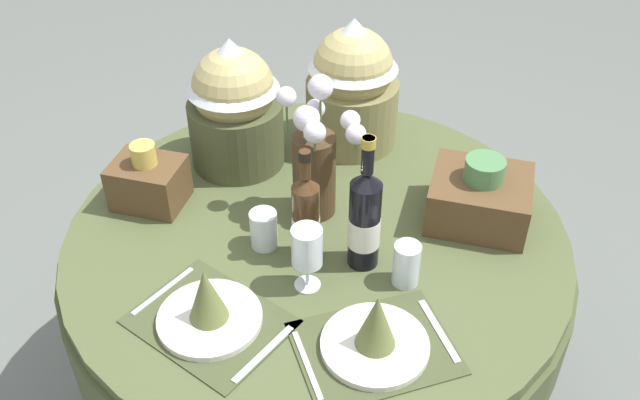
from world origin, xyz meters
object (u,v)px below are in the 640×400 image
object	(u,v)px
wine_bottle_centre	(365,219)
flower_vase	(316,158)
gift_tub_back_left	(234,100)
gift_tub_back_centre	(353,79)
wine_bottle_left	(304,218)
tumbler_mid	(406,264)
place_setting_left	(208,308)
place_setting_right	(376,334)
wine_glass_right	(307,248)
tumbler_near_left	(264,229)
woven_basket_side_left	(148,182)
woven_basket_side_right	(480,197)
dining_table	(317,273)

from	to	relation	value
wine_bottle_centre	flower_vase	bearing A→B (deg)	135.89
wine_bottle_centre	gift_tub_back_left	size ratio (longest dim) A/B	0.94
flower_vase	wine_bottle_centre	world-z (taller)	flower_vase
flower_vase	gift_tub_back_centre	xyz separation A→B (m)	(0.01, 0.37, 0.04)
wine_bottle_left	tumbler_mid	world-z (taller)	wine_bottle_left
place_setting_left	place_setting_right	xyz separation A→B (m)	(0.38, 0.02, 0.00)
place_setting_left	wine_bottle_centre	size ratio (longest dim) A/B	1.12
wine_glass_right	wine_bottle_left	bearing A→B (deg)	109.95
tumbler_near_left	tumbler_mid	distance (m)	0.37
place_setting_left	woven_basket_side_left	xyz separation A→B (m)	(-0.32, 0.37, 0.02)
woven_basket_side_left	gift_tub_back_left	bearing A→B (deg)	57.85
flower_vase	woven_basket_side_left	size ratio (longest dim) A/B	2.15
woven_basket_side_left	woven_basket_side_right	world-z (taller)	woven_basket_side_right
place_setting_left	tumbler_mid	xyz separation A→B (m)	(0.40, 0.25, 0.01)
wine_glass_right	tumbler_near_left	distance (m)	0.20
place_setting_right	dining_table	bearing A→B (deg)	123.64
tumbler_mid	place_setting_right	bearing A→B (deg)	-96.75
wine_bottle_left	wine_glass_right	distance (m)	0.11
wine_bottle_centre	gift_tub_back_left	world-z (taller)	gift_tub_back_left
gift_tub_back_centre	woven_basket_side_left	bearing A→B (deg)	-135.37
gift_tub_back_left	flower_vase	bearing A→B (deg)	-30.79
place_setting_right	woven_basket_side_left	distance (m)	0.78
dining_table	wine_bottle_centre	bearing A→B (deg)	-29.29
tumbler_near_left	gift_tub_back_centre	world-z (taller)	gift_tub_back_centre
gift_tub_back_left	woven_basket_side_right	xyz separation A→B (m)	(0.71, -0.08, -0.13)
tumbler_mid	woven_basket_side_left	xyz separation A→B (m)	(-0.73, 0.12, 0.01)
gift_tub_back_centre	woven_basket_side_left	distance (m)	0.66
tumbler_near_left	place_setting_left	bearing A→B (deg)	-96.74
place_setting_left	woven_basket_side_right	world-z (taller)	woven_basket_side_right
wine_bottle_centre	tumbler_mid	bearing A→B (deg)	-20.07
wine_glass_right	gift_tub_back_left	bearing A→B (deg)	127.41
place_setting_left	wine_glass_right	xyz separation A→B (m)	(0.18, 0.17, 0.07)
gift_tub_back_left	woven_basket_side_left	size ratio (longest dim) A/B	2.09
gift_tub_back_left	dining_table	bearing A→B (deg)	-39.09
wine_bottle_centre	tumbler_near_left	world-z (taller)	wine_bottle_centre
place_setting_right	wine_bottle_centre	world-z (taller)	wine_bottle_centre
tumbler_mid	gift_tub_back_centre	bearing A→B (deg)	115.53
wine_bottle_centre	woven_basket_side_right	size ratio (longest dim) A/B	1.44
tumbler_mid	gift_tub_back_centre	xyz separation A→B (m)	(-0.27, 0.57, 0.15)
place_setting_left	wine_bottle_centre	distance (m)	0.42
flower_vase	woven_basket_side_left	xyz separation A→B (m)	(-0.45, -0.09, -0.10)
wine_bottle_left	gift_tub_back_centre	size ratio (longest dim) A/B	0.79
place_setting_right	flower_vase	size ratio (longest dim) A/B	1.06
place_setting_left	woven_basket_side_left	world-z (taller)	woven_basket_side_left
dining_table	tumbler_mid	bearing A→B (deg)	-25.34
place_setting_right	tumbler_mid	world-z (taller)	place_setting_right
place_setting_left	dining_table	bearing A→B (deg)	68.11
flower_vase	woven_basket_side_left	distance (m)	0.47
place_setting_left	wine_bottle_centre	bearing A→B (deg)	44.98
place_setting_left	flower_vase	bearing A→B (deg)	74.84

